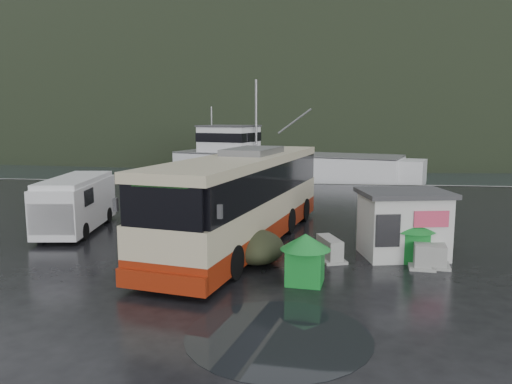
# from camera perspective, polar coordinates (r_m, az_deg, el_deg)

# --- Properties ---
(ground) EXTENTS (160.00, 160.00, 0.00)m
(ground) POSITION_cam_1_polar(r_m,az_deg,el_deg) (18.93, -6.39, -7.00)
(ground) COLOR black
(ground) RESTS_ON ground
(harbor_water) EXTENTS (300.00, 180.00, 0.02)m
(harbor_water) POSITION_cam_1_polar(r_m,az_deg,el_deg) (127.92, 4.73, 6.38)
(harbor_water) COLOR black
(harbor_water) RESTS_ON ground
(quay_edge) EXTENTS (160.00, 0.60, 1.50)m
(quay_edge) POSITION_cam_1_polar(r_m,az_deg,el_deg) (38.32, 0.29, 1.04)
(quay_edge) COLOR #999993
(quay_edge) RESTS_ON ground
(headland) EXTENTS (780.00, 540.00, 570.00)m
(headland) POSITION_cam_1_polar(r_m,az_deg,el_deg) (267.87, 7.89, 7.53)
(headland) COLOR black
(headland) RESTS_ON ground
(coach_bus) EXTENTS (6.13, 13.86, 3.81)m
(coach_bus) POSITION_cam_1_polar(r_m,az_deg,el_deg) (20.38, -1.38, -5.81)
(coach_bus) COLOR #BFB390
(coach_bus) RESTS_ON ground
(white_van) EXTENTS (2.70, 6.03, 2.44)m
(white_van) POSITION_cam_1_polar(r_m,az_deg,el_deg) (23.88, -19.71, -4.16)
(white_van) COLOR silver
(white_van) RESTS_ON ground
(waste_bin_left) EXTENTS (1.25, 1.25, 1.56)m
(waste_bin_left) POSITION_cam_1_polar(r_m,az_deg,el_deg) (15.70, 5.60, -10.32)
(waste_bin_left) COLOR #16812B
(waste_bin_left) RESTS_ON ground
(waste_bin_right) EXTENTS (1.26, 1.26, 1.60)m
(waste_bin_right) POSITION_cam_1_polar(r_m,az_deg,el_deg) (18.73, 17.33, -7.52)
(waste_bin_right) COLOR #16812B
(waste_bin_right) RESTS_ON ground
(dome_tent) EXTENTS (2.62, 3.22, 1.11)m
(dome_tent) POSITION_cam_1_polar(r_m,az_deg,el_deg) (17.81, -0.10, -7.95)
(dome_tent) COLOR #2A2F1C
(dome_tent) RESTS_ON ground
(ticket_kiosk) EXTENTS (3.52, 2.93, 2.44)m
(ticket_kiosk) POSITION_cam_1_polar(r_m,az_deg,el_deg) (19.22, 16.31, -7.06)
(ticket_kiosk) COLOR silver
(ticket_kiosk) RESTS_ON ground
(jersey_barrier_a) EXTENTS (1.03, 1.78, 0.85)m
(jersey_barrier_a) POSITION_cam_1_polar(r_m,az_deg,el_deg) (18.36, 18.27, -7.89)
(jersey_barrier_a) COLOR #999993
(jersey_barrier_a) RESTS_ON ground
(jersey_barrier_b) EXTENTS (1.27, 1.75, 0.79)m
(jersey_barrier_b) POSITION_cam_1_polar(r_m,az_deg,el_deg) (18.29, 8.38, -7.60)
(jersey_barrier_b) COLOR #999993
(jersey_barrier_b) RESTS_ON ground
(jersey_barrier_c) EXTENTS (0.98, 1.64, 0.78)m
(jersey_barrier_c) POSITION_cam_1_polar(r_m,az_deg,el_deg) (18.57, 19.94, -7.79)
(jersey_barrier_c) COLOR #999993
(jersey_barrier_c) RESTS_ON ground
(fishing_trawler) EXTENTS (24.57, 12.41, 9.64)m
(fishing_trawler) POSITION_cam_1_polar(r_m,az_deg,el_deg) (44.99, 3.24, 2.17)
(fishing_trawler) COLOR silver
(fishing_trawler) RESTS_ON ground
(puddles) EXTENTS (12.01, 4.54, 0.01)m
(puddles) POSITION_cam_1_polar(r_m,az_deg,el_deg) (12.14, -4.69, -16.18)
(puddles) COLOR black
(puddles) RESTS_ON ground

